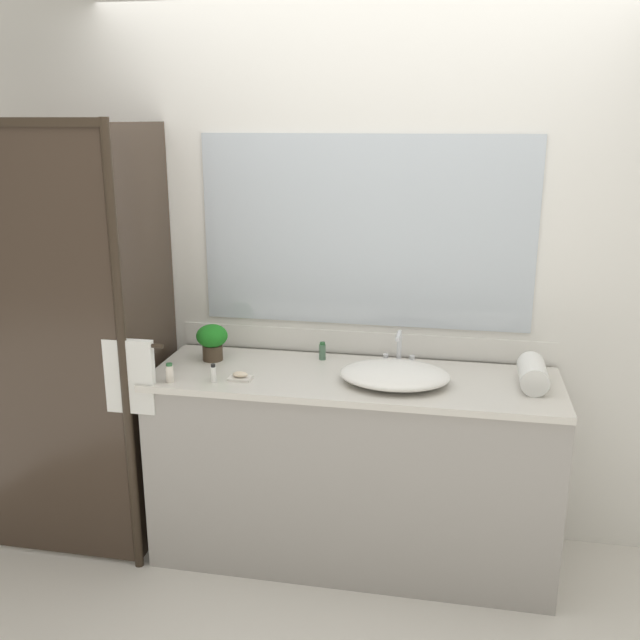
{
  "coord_description": "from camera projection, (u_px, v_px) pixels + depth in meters",
  "views": [
    {
      "loc": [
        0.41,
        -2.91,
        1.99
      ],
      "look_at": [
        -0.15,
        0.0,
        1.15
      ],
      "focal_mm": 39.89,
      "sensor_mm": 36.0,
      "label": 1
    }
  ],
  "objects": [
    {
      "name": "wall_back_with_mirror",
      "position": [
        365.0,
        271.0,
        3.34
      ],
      "size": [
        4.4,
        0.06,
        2.6
      ],
      "color": "silver",
      "rests_on": "ground_plane"
    },
    {
      "name": "sink_basin",
      "position": [
        395.0,
        375.0,
        3.04
      ],
      "size": [
        0.47,
        0.36,
        0.08
      ],
      "primitive_type": "ellipsoid",
      "color": "white",
      "rests_on": "vanity_cabinet"
    },
    {
      "name": "vanity_cabinet",
      "position": [
        352.0,
        468.0,
        3.26
      ],
      "size": [
        1.8,
        0.58,
        0.9
      ],
      "color": "#9E9993",
      "rests_on": "ground_plane"
    },
    {
      "name": "faucet",
      "position": [
        399.0,
        355.0,
        3.22
      ],
      "size": [
        0.17,
        0.14,
        0.18
      ],
      "color": "silver",
      "rests_on": "vanity_cabinet"
    },
    {
      "name": "potted_plant",
      "position": [
        212.0,
        340.0,
        3.31
      ],
      "size": [
        0.15,
        0.15,
        0.17
      ],
      "color": "#473828",
      "rests_on": "vanity_cabinet"
    },
    {
      "name": "ground_plane",
      "position": [
        351.0,
        554.0,
        3.37
      ],
      "size": [
        8.0,
        8.0,
        0.0
      ],
      "primitive_type": "plane",
      "color": "silver"
    },
    {
      "name": "amenity_bottle_lotion",
      "position": [
        170.0,
        373.0,
        3.05
      ],
      "size": [
        0.03,
        0.03,
        0.09
      ],
      "color": "silver",
      "rests_on": "vanity_cabinet"
    },
    {
      "name": "amenity_bottle_shampoo",
      "position": [
        213.0,
        374.0,
        3.04
      ],
      "size": [
        0.02,
        0.02,
        0.08
      ],
      "color": "white",
      "rests_on": "vanity_cabinet"
    },
    {
      "name": "shower_enclosure",
      "position": [
        63.0,
        346.0,
        3.15
      ],
      "size": [
        1.2,
        0.59,
        2.0
      ],
      "color": "#2D2319",
      "rests_on": "ground_plane"
    },
    {
      "name": "amenity_bottle_body_wash",
      "position": [
        322.0,
        351.0,
        3.34
      ],
      "size": [
        0.03,
        0.03,
        0.08
      ],
      "color": "#4C7056",
      "rests_on": "vanity_cabinet"
    },
    {
      "name": "rolled_towel_near_edge",
      "position": [
        533.0,
        374.0,
        2.99
      ],
      "size": [
        0.12,
        0.25,
        0.12
      ],
      "primitive_type": "cylinder",
      "rotation": [
        1.57,
        0.0,
        -0.01
      ],
      "color": "white",
      "rests_on": "vanity_cabinet"
    },
    {
      "name": "soap_dish",
      "position": [
        240.0,
        377.0,
        3.08
      ],
      "size": [
        0.1,
        0.07,
        0.04
      ],
      "color": "silver",
      "rests_on": "vanity_cabinet"
    }
  ]
}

